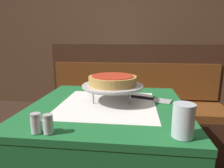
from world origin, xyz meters
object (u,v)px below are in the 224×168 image
object	(u,v)px
dining_table_rear	(124,72)
condiment_caddy	(128,61)
water_glass_near	(183,120)
salt_shaker	(36,123)
pizza_pan_stand	(113,86)
dining_table_front	(108,122)
pepper_shaker	(48,124)
booth_bench	(133,120)
pizza_server	(151,99)
deep_dish_pizza	(113,80)

from	to	relation	value
dining_table_rear	condiment_caddy	bearing A→B (deg)	54.75
water_glass_near	salt_shaker	distance (m)	0.54
pizza_pan_stand	condiment_caddy	world-z (taller)	condiment_caddy
dining_table_front	pepper_shaker	bearing A→B (deg)	-115.00
dining_table_front	booth_bench	world-z (taller)	booth_bench
dining_table_rear	pizza_server	world-z (taller)	pizza_server
deep_dish_pizza	salt_shaker	world-z (taller)	deep_dish_pizza
pizza_server	pepper_shaker	world-z (taller)	pepper_shaker
pizza_pan_stand	condiment_caddy	distance (m)	1.81
dining_table_front	pizza_server	distance (m)	0.28
booth_bench	pepper_shaker	xyz separation A→B (m)	(-0.31, -1.19, 0.47)
water_glass_near	condiment_caddy	xyz separation A→B (m)	(-0.27, 2.20, -0.02)
dining_table_front	dining_table_rear	bearing A→B (deg)	90.49
dining_table_front	deep_dish_pizza	distance (m)	0.23
pizza_pan_stand	salt_shaker	world-z (taller)	pizza_pan_stand
dining_table_front	pizza_pan_stand	bearing A→B (deg)	67.76
dining_table_rear	pizza_server	size ratio (longest dim) A/B	2.98
water_glass_near	condiment_caddy	distance (m)	2.21
pizza_server	pepper_shaker	bearing A→B (deg)	-130.60
pepper_shaker	booth_bench	bearing A→B (deg)	75.36
condiment_caddy	dining_table_rear	bearing A→B (deg)	-125.25
booth_bench	condiment_caddy	bearing A→B (deg)	95.20
pizza_server	water_glass_near	distance (m)	0.46
condiment_caddy	salt_shaker	bearing A→B (deg)	-96.72
deep_dish_pizza	condiment_caddy	distance (m)	1.81
dining_table_rear	booth_bench	xyz separation A→B (m)	(0.15, -0.96, -0.33)
pepper_shaker	condiment_caddy	size ratio (longest dim) A/B	0.51
deep_dish_pizza	salt_shaker	size ratio (longest dim) A/B	3.48
dining_table_front	salt_shaker	bearing A→B (deg)	-120.75
pizza_server	water_glass_near	xyz separation A→B (m)	(0.08, -0.45, 0.06)
pizza_server	salt_shaker	size ratio (longest dim) A/B	3.33
pizza_pan_stand	deep_dish_pizza	bearing A→B (deg)	90.00
dining_table_front	pizza_server	xyz separation A→B (m)	(0.24, 0.11, 0.11)
pizza_pan_stand	water_glass_near	world-z (taller)	water_glass_near
condiment_caddy	pizza_server	bearing A→B (deg)	-83.66
booth_bench	water_glass_near	bearing A→B (deg)	-81.19
pizza_server	water_glass_near	world-z (taller)	water_glass_near
dining_table_front	salt_shaker	world-z (taller)	salt_shaker
pizza_pan_stand	water_glass_near	xyz separation A→B (m)	(0.30, -0.39, -0.03)
dining_table_front	salt_shaker	size ratio (longest dim) A/B	10.81
salt_shaker	pepper_shaker	size ratio (longest dim) A/B	1.03
dining_table_front	salt_shaker	distance (m)	0.45
booth_bench	water_glass_near	distance (m)	1.27
pizza_server	salt_shaker	world-z (taller)	salt_shaker
pizza_server	condiment_caddy	size ratio (longest dim) A/B	1.77
booth_bench	pizza_pan_stand	size ratio (longest dim) A/B	4.99
pizza_pan_stand	deep_dish_pizza	size ratio (longest dim) A/B	1.28
dining_table_rear	pepper_shaker	size ratio (longest dim) A/B	10.25
water_glass_near	pizza_server	bearing A→B (deg)	100.09
pizza_pan_stand	salt_shaker	bearing A→B (deg)	-119.75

